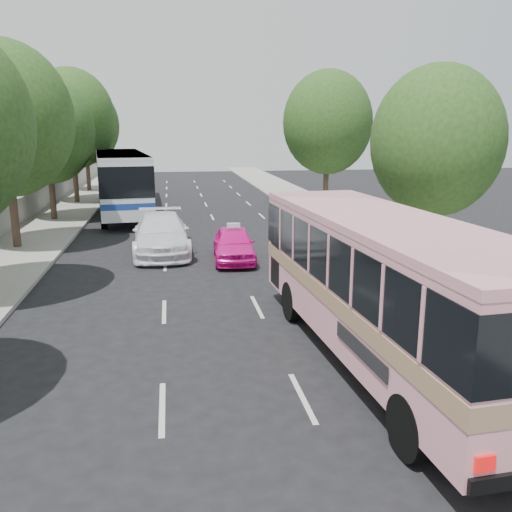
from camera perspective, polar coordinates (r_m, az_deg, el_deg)
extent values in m
plane|color=black|center=(13.36, -1.44, -11.02)|extent=(120.00, 120.00, 0.00)
cube|color=#9E998E|center=(33.26, -20.92, 3.01)|extent=(4.00, 90.00, 0.15)
cube|color=#9E998E|center=(34.06, 8.34, 3.95)|extent=(4.00, 90.00, 0.12)
cube|color=#9E998E|center=(33.55, -24.05, 4.25)|extent=(0.30, 90.00, 1.50)
cylinder|color=#38281E|center=(27.27, -24.14, 4.54)|extent=(0.36, 0.36, 3.80)
ellipsoid|color=#244317|center=(27.03, -24.96, 12.93)|extent=(6.00, 6.00, 6.90)
sphere|color=#244317|center=(26.68, -24.54, 15.57)|extent=(3.90, 3.90, 3.90)
cylinder|color=#38281E|center=(34.99, -20.66, 6.28)|extent=(0.36, 0.36, 3.50)
ellipsoid|color=#244317|center=(34.79, -21.16, 12.29)|extent=(5.52, 5.52, 6.35)
sphere|color=#244317|center=(34.43, -20.75, 14.17)|extent=(3.59, 3.59, 3.59)
cylinder|color=#38281E|center=(42.78, -18.47, 7.90)|extent=(0.36, 0.36, 3.99)
ellipsoid|color=#244317|center=(42.64, -18.90, 13.52)|extent=(6.30, 6.30, 7.24)
sphere|color=#244317|center=(42.32, -18.54, 15.27)|extent=(4.09, 4.09, 4.09)
cylinder|color=#38281E|center=(50.71, -17.26, 8.57)|extent=(0.36, 0.36, 3.72)
ellipsoid|color=#244317|center=(50.58, -17.57, 13.00)|extent=(5.88, 5.88, 6.76)
sphere|color=#244317|center=(50.25, -17.26, 14.37)|extent=(3.82, 3.82, 3.82)
cylinder|color=#38281E|center=(22.89, 17.86, 2.87)|extent=(0.36, 0.36, 3.23)
ellipsoid|color=#244317|center=(22.56, 18.48, 11.39)|extent=(5.10, 5.10, 5.87)
sphere|color=#244317|center=(22.48, 19.96, 13.88)|extent=(3.32, 3.31, 3.31)
cylinder|color=#38281E|center=(37.77, 7.36, 7.70)|extent=(0.36, 0.36, 3.80)
ellipsoid|color=#244317|center=(37.60, 7.55, 13.78)|extent=(6.00, 6.00, 6.90)
sphere|color=#244317|center=(37.46, 8.35, 15.59)|extent=(3.90, 3.90, 3.90)
cube|color=pink|center=(12.98, 13.27, -2.49)|extent=(3.45, 11.16, 2.95)
cube|color=#9E7A59|center=(13.08, 13.19, -3.93)|extent=(3.49, 11.18, 0.39)
cube|color=black|center=(12.85, 13.40, -0.17)|extent=(3.50, 11.19, 1.21)
cube|color=pink|center=(12.68, 13.60, 3.55)|extent=(3.47, 11.18, 0.18)
cylinder|color=black|center=(15.93, 3.82, -4.76)|extent=(0.40, 1.16, 1.14)
cylinder|color=black|center=(16.76, 11.91, -4.10)|extent=(0.40, 1.16, 1.14)
cylinder|color=black|center=(9.94, 15.88, -16.95)|extent=(0.40, 1.16, 1.14)
imported|color=#F4159D|center=(22.99, -2.37, 1.27)|extent=(1.93, 4.31, 1.44)
imported|color=white|center=(24.73, -9.94, 2.30)|extent=(2.60, 6.08, 1.75)
cube|color=white|center=(36.11, -14.00, 7.82)|extent=(4.51, 13.62, 3.40)
cube|color=black|center=(36.07, -14.03, 8.48)|extent=(4.56, 13.65, 1.67)
cube|color=navy|center=(36.19, -13.92, 6.46)|extent=(4.55, 13.64, 0.33)
cube|color=white|center=(36.00, -14.14, 10.39)|extent=(4.53, 13.64, 0.16)
cylinder|color=black|center=(40.47, -15.94, 5.83)|extent=(0.51, 1.26, 1.23)
cylinder|color=black|center=(40.56, -12.34, 6.05)|extent=(0.51, 1.26, 1.23)
cylinder|color=black|center=(31.64, -15.73, 3.90)|extent=(0.51, 1.26, 1.23)
cylinder|color=black|center=(31.76, -11.14, 4.18)|extent=(0.51, 1.26, 1.23)
cube|color=white|center=(41.87, -13.11, 8.02)|extent=(2.83, 11.16, 2.81)
cube|color=black|center=(41.84, -13.14, 8.50)|extent=(2.88, 11.20, 1.38)
cube|color=navy|center=(41.94, -13.06, 7.05)|extent=(2.87, 11.19, 0.28)
cube|color=white|center=(41.78, -13.21, 9.86)|extent=(2.85, 11.18, 0.13)
cylinder|color=black|center=(45.54, -14.22, 6.58)|extent=(0.34, 1.03, 1.01)
cylinder|color=black|center=(45.49, -11.62, 6.71)|extent=(0.34, 1.03, 1.01)
cylinder|color=black|center=(38.22, -14.67, 5.34)|extent=(0.34, 1.03, 1.01)
cylinder|color=black|center=(38.16, -11.58, 5.49)|extent=(0.34, 1.03, 1.01)
cube|color=silver|center=(22.83, -2.39, 3.26)|extent=(0.56, 0.21, 0.18)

